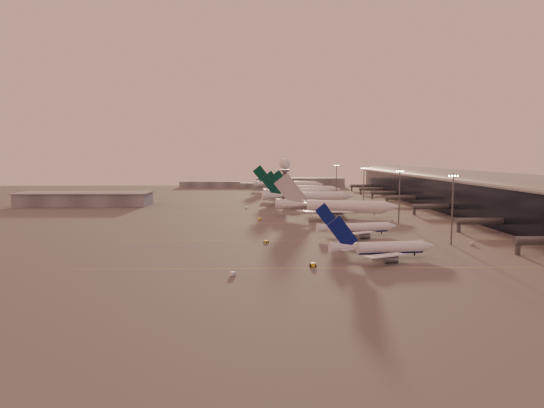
{
  "coord_description": "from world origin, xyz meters",
  "views": [
    {
      "loc": [
        -8.23,
        -166.32,
        30.79
      ],
      "look_at": [
        -3.58,
        65.52,
        8.02
      ],
      "focal_mm": 32.0,
      "sensor_mm": 36.0,
      "label": 1
    }
  ],
  "objects": [
    {
      "name": "mast_c",
      "position": [
        50.0,
        110.0,
        13.74
      ],
      "size": [
        3.6,
        0.56,
        25.0
      ],
      "color": "#55585C",
      "rests_on": "ground"
    },
    {
      "name": "gsv_truck_c",
      "position": [
        -9.29,
        67.08,
        1.23
      ],
      "size": [
        5.79,
        5.66,
        2.41
      ],
      "color": "yellow",
      "rests_on": "ground"
    },
    {
      "name": "mast_d",
      "position": [
        48.0,
        200.0,
        13.74
      ],
      "size": [
        3.6,
        0.56,
        25.0
      ],
      "color": "#55585C",
      "rests_on": "ground"
    },
    {
      "name": "gsv_truck_a",
      "position": [
        -15.62,
        -43.18,
        1.16
      ],
      "size": [
        5.42,
        5.38,
        2.27
      ],
      "color": "silver",
      "rests_on": "ground"
    },
    {
      "name": "gsv_catering_a",
      "position": [
        64.92,
        -1.18,
        2.25
      ],
      "size": [
        5.88,
        3.5,
        4.51
      ],
      "color": "silver",
      "rests_on": "ground"
    },
    {
      "name": "greentail_c",
      "position": [
        27.0,
        218.91,
        3.55
      ],
      "size": [
        54.81,
        43.85,
        20.11
      ],
      "color": "white",
      "rests_on": "ground"
    },
    {
      "name": "greentail_a",
      "position": [
        21.51,
        140.2,
        3.9
      ],
      "size": [
        60.58,
        48.58,
        22.1
      ],
      "color": "white",
      "rests_on": "ground"
    },
    {
      "name": "terminal",
      "position": [
        107.88,
        110.09,
        10.52
      ],
      "size": [
        57.0,
        362.0,
        23.04
      ],
      "color": "black",
      "rests_on": "ground"
    },
    {
      "name": "narrowbody_mid",
      "position": [
        28.76,
        19.04,
        2.71
      ],
      "size": [
        33.69,
        26.58,
        13.37
      ],
      "color": "white",
      "rests_on": "ground"
    },
    {
      "name": "gsv_tug_far",
      "position": [
        13.04,
        102.41,
        0.51
      ],
      "size": [
        4.04,
        3.8,
        1.0
      ],
      "color": "silver",
      "rests_on": "ground"
    },
    {
      "name": "mast_b",
      "position": [
        55.0,
        55.0,
        13.74
      ],
      "size": [
        3.6,
        0.56,
        25.0
      ],
      "color": "#55585C",
      "rests_on": "ground"
    },
    {
      "name": "gsv_truck_d",
      "position": [
        -17.57,
        119.27,
        1.09
      ],
      "size": [
        2.75,
        5.56,
        2.15
      ],
      "color": "silver",
      "rests_on": "ground"
    },
    {
      "name": "mast_a",
      "position": [
        58.0,
        0.0,
        13.74
      ],
      "size": [
        3.6,
        0.56,
        25.0
      ],
      "color": "#55585C",
      "rests_on": "ground"
    },
    {
      "name": "distant_horizon",
      "position": [
        2.62,
        325.14,
        3.89
      ],
      "size": [
        165.0,
        37.5,
        9.0
      ],
      "color": "slate",
      "rests_on": "ground"
    },
    {
      "name": "taxiway_markings",
      "position": [
        30.0,
        56.0,
        0.01
      ],
      "size": [
        180.0,
        185.25,
        0.02
      ],
      "color": "#D3C74A",
      "rests_on": "ground"
    },
    {
      "name": "radar_tower",
      "position": [
        5.0,
        120.0,
        20.95
      ],
      "size": [
        6.4,
        6.4,
        31.1
      ],
      "color": "#55585C",
      "rests_on": "ground"
    },
    {
      "name": "greentail_d",
      "position": [
        15.53,
        270.0,
        4.09
      ],
      "size": [
        63.69,
        51.23,
        23.14
      ],
      "color": "white",
      "rests_on": "ground"
    },
    {
      "name": "greentail_b",
      "position": [
        18.14,
        185.22,
        3.47
      ],
      "size": [
        51.85,
        41.16,
        19.63
      ],
      "color": "white",
      "rests_on": "ground"
    },
    {
      "name": "narrowbody_near",
      "position": [
        28.27,
        -22.42,
        2.72
      ],
      "size": [
        34.31,
        27.21,
        13.45
      ],
      "color": "white",
      "rests_on": "ground"
    },
    {
      "name": "widebody_white",
      "position": [
        29.98,
        79.5,
        3.89
      ],
      "size": [
        63.33,
        50.36,
        22.41
      ],
      "color": "white",
      "rests_on": "ground"
    },
    {
      "name": "gsv_tug_near",
      "position": [
        5.87,
        -33.75,
        0.58
      ],
      "size": [
        2.58,
        4.08,
        1.13
      ],
      "color": "yellow",
      "rests_on": "ground"
    },
    {
      "name": "gsv_tug_hangar",
      "position": [
        51.15,
        152.84,
        0.53
      ],
      "size": [
        4.01,
        2.92,
        1.04
      ],
      "color": "yellow",
      "rests_on": "ground"
    },
    {
      "name": "hangar",
      "position": [
        -120.0,
        140.0,
        4.32
      ],
      "size": [
        82.0,
        27.0,
        8.5
      ],
      "color": "slate",
      "rests_on": "ground"
    },
    {
      "name": "gsv_truck_b",
      "position": [
        45.22,
        43.64,
        1.02
      ],
      "size": [
        5.19,
        2.73,
        1.99
      ],
      "color": "yellow",
      "rests_on": "ground"
    },
    {
      "name": "gsv_tug_mid",
      "position": [
        -6.89,
        4.39,
        0.46
      ],
      "size": [
        3.64,
        3.42,
        0.9
      ],
      "color": "yellow",
      "rests_on": "ground"
    },
    {
      "name": "gsv_catering_b",
      "position": [
        54.19,
        64.24,
        1.89
      ],
      "size": [
        4.73,
        2.43,
        3.79
      ],
      "color": "silver",
      "rests_on": "ground"
    },
    {
      "name": "ground",
      "position": [
        0.0,
        0.0,
        0.0
      ],
      "size": [
        700.0,
        700.0,
        0.0
      ],
      "primitive_type": "plane",
      "color": "#4F4D4D",
      "rests_on": "ground"
    }
  ]
}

